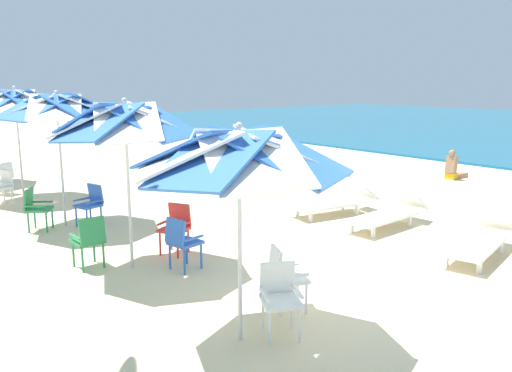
{
  "coord_description": "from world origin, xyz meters",
  "views": [
    {
      "loc": [
        4.54,
        -6.09,
        2.96
      ],
      "look_at": [
        -3.03,
        0.09,
        1.0
      ],
      "focal_mm": 36.75,
      "sensor_mm": 36.0,
      "label": 1
    }
  ],
  "objects_px": {
    "plastic_chair_7": "(3,176)",
    "sun_lounger_0": "(479,241)",
    "plastic_chair_0": "(284,274)",
    "plastic_chair_5": "(36,207)",
    "sun_lounger_2": "(335,202)",
    "beachgoer_seated": "(454,170)",
    "plastic_chair_6": "(91,202)",
    "plastic_chair_4": "(176,225)",
    "plastic_chair_8": "(2,185)",
    "plastic_chair_3": "(182,240)",
    "plastic_chair_2": "(89,239)",
    "beach_umbrella_3": "(15,102)",
    "beach_umbrella_0": "(239,154)",
    "sun_lounger_1": "(388,214)",
    "beach_umbrella_1": "(125,122)",
    "plastic_chair_1": "(280,295)",
    "beach_umbrella_2": "(57,107)"
  },
  "relations": [
    {
      "from": "plastic_chair_2",
      "to": "sun_lounger_1",
      "type": "xyz_separation_m",
      "value": [
        1.52,
        5.69,
        -0.22
      ]
    },
    {
      "from": "sun_lounger_0",
      "to": "beach_umbrella_3",
      "type": "bearing_deg",
      "value": -154.04
    },
    {
      "from": "sun_lounger_1",
      "to": "beach_umbrella_1",
      "type": "bearing_deg",
      "value": -102.16
    },
    {
      "from": "plastic_chair_3",
      "to": "beach_umbrella_3",
      "type": "height_order",
      "value": "beach_umbrella_3"
    },
    {
      "from": "plastic_chair_2",
      "to": "beachgoer_seated",
      "type": "relative_size",
      "value": 0.94
    },
    {
      "from": "plastic_chair_7",
      "to": "beachgoer_seated",
      "type": "relative_size",
      "value": 0.94
    },
    {
      "from": "beach_umbrella_0",
      "to": "plastic_chair_6",
      "type": "bearing_deg",
      "value": 174.14
    },
    {
      "from": "plastic_chair_7",
      "to": "plastic_chair_4",
      "type": "bearing_deg",
      "value": 8.48
    },
    {
      "from": "plastic_chair_0",
      "to": "plastic_chair_4",
      "type": "height_order",
      "value": "same"
    },
    {
      "from": "plastic_chair_0",
      "to": "plastic_chair_5",
      "type": "bearing_deg",
      "value": -167.36
    },
    {
      "from": "beach_umbrella_0",
      "to": "plastic_chair_2",
      "type": "relative_size",
      "value": 2.92
    },
    {
      "from": "plastic_chair_4",
      "to": "sun_lounger_2",
      "type": "xyz_separation_m",
      "value": [
        -0.09,
        4.17,
        -0.22
      ]
    },
    {
      "from": "plastic_chair_1",
      "to": "beach_umbrella_1",
      "type": "relative_size",
      "value": 0.32
    },
    {
      "from": "beach_umbrella_0",
      "to": "sun_lounger_0",
      "type": "bearing_deg",
      "value": 87.27
    },
    {
      "from": "plastic_chair_4",
      "to": "sun_lounger_1",
      "type": "height_order",
      "value": "plastic_chair_4"
    },
    {
      "from": "plastic_chair_2",
      "to": "plastic_chair_4",
      "type": "distance_m",
      "value": 1.49
    },
    {
      "from": "plastic_chair_7",
      "to": "sun_lounger_0",
      "type": "distance_m",
      "value": 11.66
    },
    {
      "from": "beach_umbrella_0",
      "to": "plastic_chair_8",
      "type": "relative_size",
      "value": 2.92
    },
    {
      "from": "plastic_chair_1",
      "to": "plastic_chair_6",
      "type": "distance_m",
      "value": 6.05
    },
    {
      "from": "sun_lounger_0",
      "to": "sun_lounger_2",
      "type": "bearing_deg",
      "value": 175.73
    },
    {
      "from": "plastic_chair_7",
      "to": "plastic_chair_2",
      "type": "bearing_deg",
      "value": -3.47
    },
    {
      "from": "plastic_chair_4",
      "to": "plastic_chair_8",
      "type": "height_order",
      "value": "same"
    },
    {
      "from": "beachgoer_seated",
      "to": "plastic_chair_1",
      "type": "bearing_deg",
      "value": -69.13
    },
    {
      "from": "plastic_chair_1",
      "to": "plastic_chair_2",
      "type": "relative_size",
      "value": 1.0
    },
    {
      "from": "plastic_chair_2",
      "to": "beach_umbrella_3",
      "type": "height_order",
      "value": "beach_umbrella_3"
    },
    {
      "from": "plastic_chair_0",
      "to": "plastic_chair_5",
      "type": "xyz_separation_m",
      "value": [
        -5.92,
        -1.33,
        0.0
      ]
    },
    {
      "from": "plastic_chair_3",
      "to": "sun_lounger_2",
      "type": "relative_size",
      "value": 0.39
    },
    {
      "from": "beach_umbrella_3",
      "to": "sun_lounger_1",
      "type": "height_order",
      "value": "beach_umbrella_3"
    },
    {
      "from": "plastic_chair_3",
      "to": "beachgoer_seated",
      "type": "bearing_deg",
      "value": 98.35
    },
    {
      "from": "plastic_chair_3",
      "to": "sun_lounger_0",
      "type": "height_order",
      "value": "plastic_chair_3"
    },
    {
      "from": "beach_umbrella_1",
      "to": "beach_umbrella_3",
      "type": "height_order",
      "value": "beach_umbrella_3"
    },
    {
      "from": "beach_umbrella_3",
      "to": "sun_lounger_0",
      "type": "bearing_deg",
      "value": 25.96
    },
    {
      "from": "plastic_chair_1",
      "to": "beach_umbrella_2",
      "type": "xyz_separation_m",
      "value": [
        -6.38,
        -0.28,
        1.95
      ]
    },
    {
      "from": "sun_lounger_2",
      "to": "beachgoer_seated",
      "type": "bearing_deg",
      "value": 96.23
    },
    {
      "from": "plastic_chair_7",
      "to": "plastic_chair_8",
      "type": "xyz_separation_m",
      "value": [
        1.35,
        -0.35,
        0.0
      ]
    },
    {
      "from": "beach_umbrella_0",
      "to": "sun_lounger_1",
      "type": "distance_m",
      "value": 5.92
    },
    {
      "from": "plastic_chair_6",
      "to": "beachgoer_seated",
      "type": "xyz_separation_m",
      "value": [
        1.89,
        10.74,
        -0.2
      ]
    },
    {
      "from": "plastic_chair_0",
      "to": "plastic_chair_4",
      "type": "bearing_deg",
      "value": 177.5
    },
    {
      "from": "plastic_chair_5",
      "to": "sun_lounger_2",
      "type": "distance_m",
      "value": 6.33
    },
    {
      "from": "beach_umbrella_1",
      "to": "plastic_chair_3",
      "type": "xyz_separation_m",
      "value": [
        0.59,
        0.58,
        -1.85
      ]
    },
    {
      "from": "beach_umbrella_2",
      "to": "beach_umbrella_3",
      "type": "bearing_deg",
      "value": 178.59
    },
    {
      "from": "beach_umbrella_0",
      "to": "plastic_chair_3",
      "type": "xyz_separation_m",
      "value": [
        -2.41,
        0.69,
        -1.69
      ]
    },
    {
      "from": "plastic_chair_4",
      "to": "beachgoer_seated",
      "type": "relative_size",
      "value": 0.94
    },
    {
      "from": "plastic_chair_1",
      "to": "beachgoer_seated",
      "type": "bearing_deg",
      "value": 110.87
    },
    {
      "from": "beach_umbrella_2",
      "to": "plastic_chair_6",
      "type": "bearing_deg",
      "value": 51.94
    },
    {
      "from": "plastic_chair_3",
      "to": "plastic_chair_2",
      "type": "bearing_deg",
      "value": -132.28
    },
    {
      "from": "sun_lounger_0",
      "to": "beach_umbrella_1",
      "type": "bearing_deg",
      "value": -123.71
    },
    {
      "from": "sun_lounger_1",
      "to": "beachgoer_seated",
      "type": "height_order",
      "value": "beachgoer_seated"
    },
    {
      "from": "sun_lounger_2",
      "to": "beachgoer_seated",
      "type": "height_order",
      "value": "beachgoer_seated"
    },
    {
      "from": "plastic_chair_6",
      "to": "beachgoer_seated",
      "type": "bearing_deg",
      "value": 80.0
    }
  ]
}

